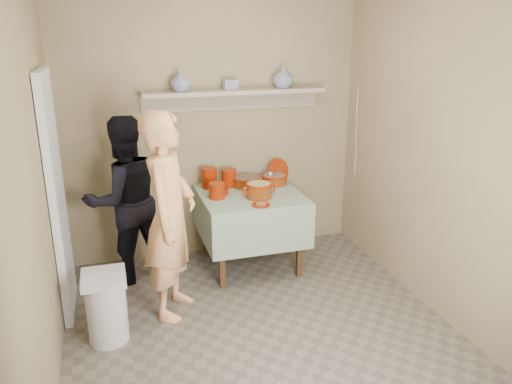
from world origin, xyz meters
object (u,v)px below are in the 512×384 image
object	(u,v)px
person_helper	(125,200)
serving_table	(250,205)
person_cook	(170,216)
cazuela_rice	(259,189)
trash_bin	(107,307)

from	to	relation	value
person_helper	serving_table	distance (m)	1.19
person_cook	serving_table	distance (m)	1.10
person_cook	cazuela_rice	world-z (taller)	person_cook
serving_table	cazuela_rice	world-z (taller)	cazuela_rice
serving_table	trash_bin	bearing A→B (deg)	-146.47
person_helper	trash_bin	bearing A→B (deg)	59.52
serving_table	cazuela_rice	xyz separation A→B (m)	(0.04, -0.15, 0.20)
cazuela_rice	person_cook	bearing A→B (deg)	-151.28
cazuela_rice	trash_bin	size ratio (longest dim) A/B	0.59
cazuela_rice	trash_bin	bearing A→B (deg)	-151.79
person_helper	serving_table	size ratio (longest dim) A/B	1.61
cazuela_rice	trash_bin	world-z (taller)	cazuela_rice
person_cook	serving_table	size ratio (longest dim) A/B	1.76
person_helper	cazuela_rice	world-z (taller)	person_helper
person_helper	trash_bin	world-z (taller)	person_helper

